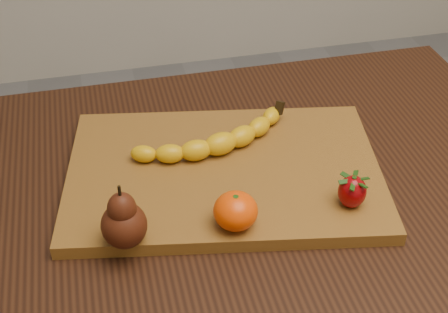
{
  "coord_description": "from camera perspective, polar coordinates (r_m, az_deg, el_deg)",
  "views": [
    {
      "loc": [
        -0.16,
        -0.64,
        1.34
      ],
      "look_at": [
        0.01,
        0.04,
        0.8
      ],
      "focal_mm": 50.0,
      "sensor_mm": 36.0,
      "label": 1
    }
  ],
  "objects": [
    {
      "name": "table",
      "position": [
        0.95,
        0.2,
        -8.1
      ],
      "size": [
        1.0,
        0.7,
        0.76
      ],
      "color": "black",
      "rests_on": "ground"
    },
    {
      "name": "strawberry",
      "position": [
        0.84,
        11.65,
        -3.07
      ],
      "size": [
        0.04,
        0.04,
        0.05
      ],
      "primitive_type": null,
      "rotation": [
        0.0,
        0.0,
        -0.01
      ],
      "color": "#8C0307",
      "rests_on": "cutting_board"
    },
    {
      "name": "banana",
      "position": [
        0.92,
        -0.34,
        1.17
      ],
      "size": [
        0.22,
        0.11,
        0.03
      ],
      "primitive_type": null,
      "rotation": [
        0.0,
        0.0,
        0.24
      ],
      "color": "#ECB20B",
      "rests_on": "cutting_board"
    },
    {
      "name": "pear",
      "position": [
        0.77,
        -9.24,
        -5.35
      ],
      "size": [
        0.07,
        0.07,
        0.09
      ],
      "primitive_type": null,
      "rotation": [
        0.0,
        0.0,
        -0.32
      ],
      "color": "#481B0B",
      "rests_on": "cutting_board"
    },
    {
      "name": "cutting_board",
      "position": [
        0.91,
        0.0,
        -1.5
      ],
      "size": [
        0.5,
        0.37,
        0.02
      ],
      "primitive_type": "cube",
      "rotation": [
        0.0,
        0.0,
        -0.18
      ],
      "color": "brown",
      "rests_on": "table"
    },
    {
      "name": "mandarin",
      "position": [
        0.79,
        1.07,
        -5.0
      ],
      "size": [
        0.08,
        0.08,
        0.05
      ],
      "primitive_type": "ellipsoid",
      "rotation": [
        0.0,
        0.0,
        0.4
      ],
      "color": "#F74502",
      "rests_on": "cutting_board"
    }
  ]
}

